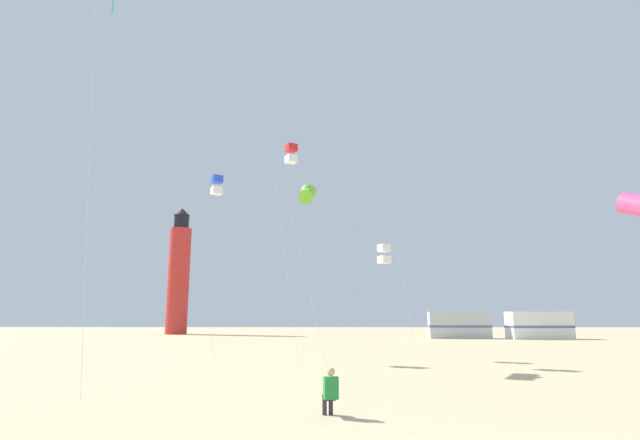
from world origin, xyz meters
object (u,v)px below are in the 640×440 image
(kite_box_white, at_px, (384,254))
(lighthouse_distant, at_px, (179,274))
(kite_diamond_cyan, at_px, (112,2))
(kite_flyer_standing, at_px, (330,390))
(rv_van_silver, at_px, (459,325))
(kite_box_scarlet, at_px, (291,154))
(kite_tube_lime, at_px, (308,194))
(rv_van_white, at_px, (539,325))
(kite_box_blue, at_px, (217,185))

(kite_box_white, bearing_deg, lighthouse_distant, 122.27)
(kite_diamond_cyan, xyz_separation_m, lighthouse_distant, (-12.40, 50.86, -5.36))
(kite_flyer_standing, height_order, kite_diamond_cyan, kite_diamond_cyan)
(kite_box_white, bearing_deg, rv_van_silver, 67.23)
(kite_box_scarlet, bearing_deg, kite_diamond_cyan, -112.08)
(kite_diamond_cyan, relative_size, kite_tube_lime, 1.53)
(kite_box_scarlet, bearing_deg, kite_tube_lime, -73.07)
(rv_van_white, bearing_deg, lighthouse_distant, 159.50)
(kite_box_scarlet, distance_m, rv_van_silver, 32.77)
(kite_diamond_cyan, height_order, kite_box_blue, kite_diamond_cyan)
(kite_flyer_standing, height_order, kite_box_blue, kite_box_blue)
(kite_tube_lime, bearing_deg, kite_box_white, 47.60)
(kite_diamond_cyan, distance_m, kite_box_scarlet, 14.23)
(kite_box_blue, relative_size, rv_van_white, 1.63)
(kite_diamond_cyan, xyz_separation_m, kite_box_scarlet, (5.33, 13.14, -1.25))
(kite_box_blue, bearing_deg, kite_diamond_cyan, -93.44)
(kite_flyer_standing, distance_m, rv_van_silver, 44.72)
(rv_van_silver, bearing_deg, rv_van_white, -6.62)
(kite_box_scarlet, distance_m, rv_van_white, 36.26)
(kite_box_scarlet, relative_size, rv_van_white, 1.91)
(kite_flyer_standing, xyz_separation_m, kite_box_scarlet, (-2.25, 16.05, 11.34))
(kite_box_white, bearing_deg, kite_tube_lime, -132.40)
(lighthouse_distant, xyz_separation_m, rv_van_white, (41.93, -12.87, -6.45))
(kite_flyer_standing, bearing_deg, kite_box_white, -114.59)
(kite_box_white, distance_m, kite_box_scarlet, 8.18)
(kite_tube_lime, bearing_deg, rv_van_silver, 63.56)
(kite_flyer_standing, xyz_separation_m, rv_van_silver, (14.02, 42.46, 0.78))
(kite_diamond_cyan, relative_size, kite_box_scarlet, 1.13)
(kite_flyer_standing, distance_m, kite_box_blue, 20.20)
(kite_tube_lime, xyz_separation_m, rv_van_silver, (15.08, 30.33, -7.14))
(kite_tube_lime, xyz_separation_m, kite_box_scarlet, (-1.19, 3.92, 3.42))
(kite_tube_lime, xyz_separation_m, lighthouse_distant, (-18.93, 41.64, -0.70))
(kite_box_scarlet, xyz_separation_m, rv_van_white, (24.20, 24.86, -10.56))
(kite_flyer_standing, relative_size, kite_tube_lime, 0.13)
(kite_tube_lime, bearing_deg, kite_diamond_cyan, -125.28)
(kite_box_white, relative_size, kite_box_blue, 0.61)
(lighthouse_distant, distance_m, rv_van_white, 44.33)
(lighthouse_distant, bearing_deg, rv_van_white, -17.06)
(kite_diamond_cyan, height_order, kite_tube_lime, kite_diamond_cyan)
(kite_flyer_standing, relative_size, kite_box_white, 0.18)
(kite_box_blue, relative_size, lighthouse_distant, 0.64)
(kite_tube_lime, height_order, lighthouse_distant, lighthouse_distant)
(kite_box_white, height_order, rv_van_white, kite_box_white)
(lighthouse_distant, distance_m, rv_van_silver, 36.41)
(kite_box_blue, bearing_deg, rv_van_white, 40.38)
(kite_tube_lime, bearing_deg, kite_box_blue, 142.68)
(kite_box_white, distance_m, rv_van_white, 30.75)
(lighthouse_distant, bearing_deg, kite_box_white, -57.73)
(kite_diamond_cyan, relative_size, lighthouse_distant, 0.84)
(rv_van_silver, bearing_deg, kite_tube_lime, -111.96)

